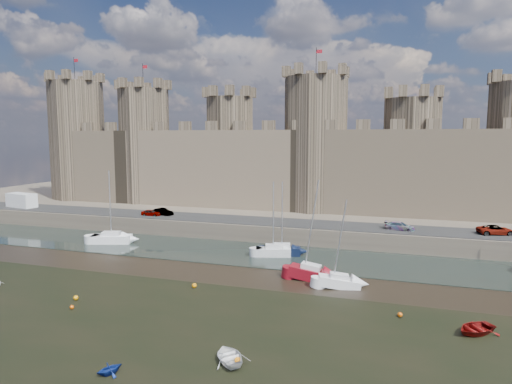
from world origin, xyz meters
TOP-DOWN VIEW (x-y plane):
  - ground at (0.00, 0.00)m, footprint 160.00×160.00m
  - seaweed_patch at (0.00, -6.00)m, footprint 70.00×34.00m
  - water_channel at (0.00, 24.00)m, footprint 160.00×12.00m
  - quay at (0.00, 60.00)m, footprint 160.00×60.00m
  - road at (0.00, 34.00)m, footprint 160.00×7.00m
  - castle at (-0.64, 48.00)m, footprint 108.50×11.00m
  - car_0 at (-21.93, 32.83)m, footprint 3.18×1.29m
  - car_1 at (-20.37, 33.87)m, footprint 3.88×1.99m
  - car_2 at (16.73, 33.44)m, footprint 4.26×2.33m
  - car_3 at (28.80, 34.18)m, footprint 5.06×3.24m
  - van at (-49.07, 33.50)m, footprint 6.30×3.49m
  - sailboat_0 at (-22.85, 23.42)m, footprint 6.00×3.80m
  - sailboat_1 at (2.29, 24.51)m, footprint 5.08×2.94m
  - sailboat_2 at (1.37, 23.67)m, footprint 4.76×2.91m
  - sailboat_4 at (7.85, 15.74)m, footprint 4.68×1.85m
  - sailboat_5 at (11.09, 14.08)m, footprint 4.51×2.62m
  - dinghy_1 at (-0.68, -7.92)m, footprint 2.11×2.15m
  - dinghy_2 at (6.05, -3.87)m, footprint 3.90×4.08m
  - dinghy_4 at (22.78, 6.27)m, footprint 4.35×4.36m
  - buoy_0 at (-12.03, 2.70)m, footprint 0.48×0.48m
  - buoy_1 at (-2.94, 9.35)m, footprint 0.50×0.50m
  - buoy_2 at (6.69, -3.94)m, footprint 0.45×0.45m
  - buoy_3 at (17.11, 7.90)m, footprint 0.43×0.43m
  - buoy_4 at (-10.84, 0.73)m, footprint 0.38×0.38m

SIDE VIEW (x-z plane):
  - ground at x=0.00m, z-range 0.00..0.00m
  - seaweed_patch at x=0.00m, z-range 0.00..0.01m
  - water_channel at x=0.00m, z-range 0.00..0.08m
  - buoy_4 at x=-10.84m, z-range 0.00..0.38m
  - buoy_3 at x=17.11m, z-range 0.00..0.43m
  - buoy_2 at x=6.69m, z-range 0.00..0.45m
  - buoy_0 at x=-12.03m, z-range 0.00..0.48m
  - buoy_1 at x=-2.94m, z-range 0.00..0.50m
  - dinghy_2 at x=6.05m, z-range 0.00..0.69m
  - dinghy_4 at x=22.78m, z-range 0.00..0.74m
  - dinghy_1 at x=-0.68m, z-range 0.00..0.86m
  - sailboat_5 at x=11.09m, z-range -3.90..5.25m
  - sailboat_1 at x=2.29m, z-range -4.01..5.55m
  - sailboat_2 at x=1.37m, z-range -4.03..5.59m
  - sailboat_4 at x=7.85m, z-range -4.67..6.24m
  - sailboat_0 at x=-22.85m, z-range -4.43..6.05m
  - quay at x=0.00m, z-range 0.00..2.50m
  - road at x=0.00m, z-range 2.50..2.60m
  - car_0 at x=-21.93m, z-range 2.50..3.58m
  - car_2 at x=16.73m, z-range 2.50..3.67m
  - car_1 at x=-20.37m, z-range 2.50..3.72m
  - car_3 at x=28.80m, z-range 2.50..3.80m
  - van at x=-49.07m, z-range 2.50..5.10m
  - castle at x=-0.64m, z-range -2.83..26.17m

